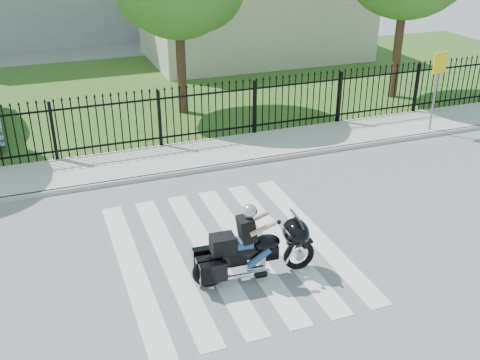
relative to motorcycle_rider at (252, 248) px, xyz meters
name	(u,v)px	position (x,y,z in m)	size (l,w,h in m)	color
ground	(228,251)	(-0.13, 1.04, -0.67)	(120.00, 120.00, 0.00)	slate
crosswalk	(228,251)	(-0.13, 1.04, -0.67)	(5.00, 5.50, 0.01)	silver
sidewalk	(170,159)	(-0.13, 6.04, -0.61)	(40.00, 2.00, 0.12)	#ADAAA3
curb	(179,173)	(-0.13, 5.04, -0.61)	(40.00, 0.12, 0.12)	#ADAAA3
grass_strip	(126,93)	(-0.13, 13.04, -0.66)	(40.00, 12.00, 0.02)	#27521C
iron_fence	(160,120)	(-0.13, 7.04, 0.23)	(26.00, 0.04, 1.80)	black
building_low	(255,20)	(6.87, 17.04, 1.08)	(10.00, 6.00, 3.50)	beige
motorcycle_rider	(252,248)	(0.00, 0.00, 0.00)	(2.49, 0.83, 1.65)	black
traffic_sign	(438,75)	(8.26, 5.33, 1.22)	(0.54, 0.13, 2.48)	gray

